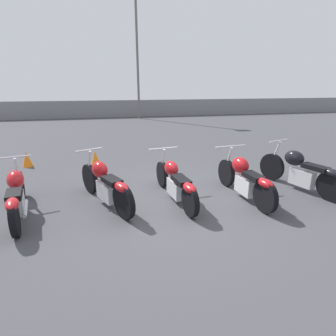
% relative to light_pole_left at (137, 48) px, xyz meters
% --- Properties ---
extents(ground_plane, '(60.00, 60.00, 0.00)m').
position_rel_light_pole_left_xyz_m(ground_plane, '(-1.03, -14.32, -4.70)').
color(ground_plane, '#424247').
extents(fence_back, '(40.00, 0.04, 1.24)m').
position_rel_light_pole_left_xyz_m(fence_back, '(-1.03, 1.06, -4.08)').
color(fence_back, gray).
rests_on(fence_back, ground_plane).
extents(light_pole_left, '(0.70, 0.35, 8.02)m').
position_rel_light_pole_left_xyz_m(light_pole_left, '(0.00, 0.00, 0.00)').
color(light_pole_left, slate).
rests_on(light_pole_left, ground_plane).
extents(motorcycle_slot_0, '(0.76, 2.16, 0.96)m').
position_rel_light_pole_left_xyz_m(motorcycle_slot_0, '(-3.90, -14.26, -4.29)').
color(motorcycle_slot_0, black).
rests_on(motorcycle_slot_0, ground_plane).
extents(motorcycle_slot_1, '(1.08, 2.02, 1.02)m').
position_rel_light_pole_left_xyz_m(motorcycle_slot_1, '(-2.33, -14.15, -4.26)').
color(motorcycle_slot_1, black).
rests_on(motorcycle_slot_1, ground_plane).
extents(motorcycle_slot_2, '(0.68, 2.19, 0.96)m').
position_rel_light_pole_left_xyz_m(motorcycle_slot_2, '(-0.92, -14.24, -4.30)').
color(motorcycle_slot_2, black).
rests_on(motorcycle_slot_2, ground_plane).
extents(motorcycle_slot_3, '(0.74, 2.10, 1.00)m').
position_rel_light_pole_left_xyz_m(motorcycle_slot_3, '(0.54, -14.44, -4.26)').
color(motorcycle_slot_3, black).
rests_on(motorcycle_slot_3, ground_plane).
extents(motorcycle_slot_4, '(0.87, 2.13, 1.04)m').
position_rel_light_pole_left_xyz_m(motorcycle_slot_4, '(2.01, -14.31, -4.25)').
color(motorcycle_slot_4, black).
rests_on(motorcycle_slot_4, ground_plane).
extents(traffic_cone_near, '(0.29, 0.29, 0.45)m').
position_rel_light_pole_left_xyz_m(traffic_cone_near, '(-4.62, -10.96, -4.47)').
color(traffic_cone_near, orange).
rests_on(traffic_cone_near, ground_plane).
extents(traffic_cone_far, '(0.35, 0.35, 0.51)m').
position_rel_light_pole_left_xyz_m(traffic_cone_far, '(-2.63, -11.59, -4.45)').
color(traffic_cone_far, orange).
rests_on(traffic_cone_far, ground_plane).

